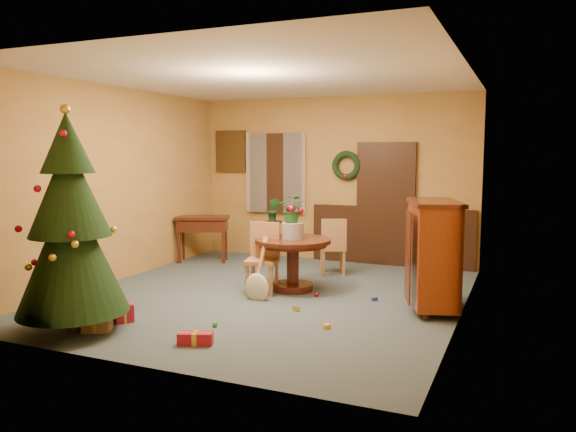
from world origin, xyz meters
The scene contains 21 objects.
room_envelope centered at (0.21, 2.70, 1.12)m, with size 5.50×5.50×5.50m.
dining_table centered at (0.19, 0.41, 0.51)m, with size 1.06×1.06×0.73m.
urn centered at (0.19, 0.41, 0.84)m, with size 0.31×0.31×0.22m, color slate.
centerpiece_plant centered at (0.19, 0.41, 1.15)m, with size 0.35×0.30×0.39m, color #1E4C23.
chair_near centered at (-0.15, 0.16, 0.52)m, with size 0.49×0.49×0.96m.
chair_far centered at (0.39, 1.57, 0.48)m, with size 0.52×0.52×0.90m.
guitar centered at (-0.04, -0.27, 0.40)m, with size 0.34×0.16×0.80m, color beige, non-canonical shape.
plant_stand centered at (-0.80, 1.93, 0.47)m, with size 0.29×0.29×0.76m.
stand_plant centered at (-0.80, 1.93, 0.96)m, with size 0.22×0.17×0.39m, color #19471E.
christmas_tree centered at (-1.27, -2.21, 1.15)m, with size 1.17×1.17×2.42m.
writing_desk centered at (-2.09, 1.71, 0.61)m, with size 1.02×0.77×0.81m.
sideboard centered at (2.15, 0.14, 0.72)m, with size 0.86×1.17×1.35m.
gift_a centered at (-1.06, -2.10, 0.08)m, with size 0.35×0.31×0.16m.
gift_b centered at (-1.02, -1.72, 0.10)m, with size 0.28×0.28×0.21m.
gift_c centered at (-1.41, -1.64, 0.07)m, with size 0.31×0.27×0.14m.
gift_d centered at (0.15, -2.05, 0.06)m, with size 0.37×0.26×0.12m.
toy_a centered at (1.39, 0.29, 0.03)m, with size 0.08×0.05×0.05m, color #254DA3.
toy_b centered at (0.05, -1.49, 0.03)m, with size 0.06×0.06×0.06m, color green.
toy_c centered at (1.21, -1.05, 0.03)m, with size 0.08×0.05×0.05m, color gold.
toy_d centered at (0.62, 0.20, 0.03)m, with size 0.06×0.06×0.06m, color #AB0B27.
toy_e centered at (0.64, -0.55, 0.03)m, with size 0.08×0.05×0.05m, color gold.
Camera 1 is at (3.16, -6.72, 1.92)m, focal length 35.00 mm.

